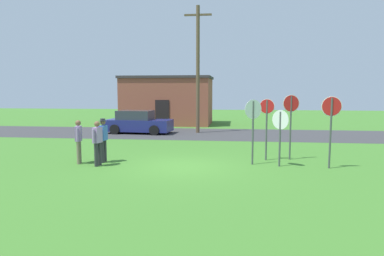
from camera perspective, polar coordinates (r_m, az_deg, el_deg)
name	(u,v)px	position (r m, az deg, el deg)	size (l,w,h in m)	color
ground_plane	(181,167)	(13.34, -1.78, -6.19)	(80.00, 80.00, 0.00)	#3D7528
street_asphalt	(205,134)	(23.28, 2.06, -0.93)	(60.00, 6.40, 0.01)	#38383A
building_background	(168,100)	(30.14, -3.88, 4.45)	(7.38, 4.93, 3.99)	brown
utility_pole	(198,67)	(23.82, 0.94, 9.69)	(1.80, 0.24, 8.33)	brown
parked_car_on_street	(138,123)	(23.87, -8.62, 0.83)	(4.43, 2.27, 1.51)	navy
stop_sign_low_front	(267,120)	(14.63, 11.88, 1.27)	(0.60, 0.08, 2.49)	#474C4C
stop_sign_nearest	(280,128)	(13.55, 13.95, -0.05)	(0.54, 0.49, 2.11)	#474C4C
stop_sign_tallest	(331,120)	(13.70, 21.40, 1.25)	(0.73, 0.12, 2.62)	#474C4C
stop_sign_leaning_left	(291,116)	(14.98, 15.56, 1.88)	(0.68, 0.22, 2.66)	#474C4C
stop_sign_rear_left	(253,120)	(13.67, 9.75, 1.19)	(0.64, 0.38, 2.48)	#474C4C
person_holding_notes	(103,137)	(14.37, -14.13, -1.40)	(0.41, 0.57, 1.74)	#2D2D33
person_on_left	(79,139)	(14.39, -17.72, -1.73)	(0.31, 0.55, 1.69)	#7A6B56
person_in_blue	(97,141)	(13.74, -14.91, -2.00)	(0.29, 0.56, 1.69)	#2D2D33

